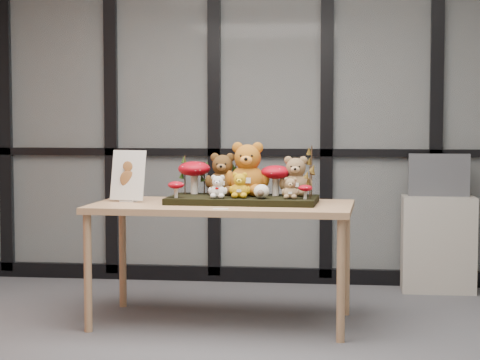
# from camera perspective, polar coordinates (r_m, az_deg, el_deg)

# --- Properties ---
(room_shell) EXTENTS (5.00, 5.00, 5.00)m
(room_shell) POSITION_cam_1_polar(r_m,az_deg,el_deg) (4.49, -0.78, 8.59)
(room_shell) COLOR #ADABA4
(room_shell) RESTS_ON floor
(glass_partition) EXTENTS (4.90, 0.06, 2.78)m
(glass_partition) POSITION_cam_1_polar(r_m,az_deg,el_deg) (6.94, 1.99, 4.85)
(glass_partition) COLOR #2D383F
(glass_partition) RESTS_ON floor
(display_table) EXTENTS (1.69, 0.90, 0.78)m
(display_table) POSITION_cam_1_polar(r_m,az_deg,el_deg) (5.58, -1.17, -2.23)
(display_table) COLOR tan
(display_table) RESTS_ON floor
(diorama_tray) EXTENTS (0.97, 0.52, 0.04)m
(diorama_tray) POSITION_cam_1_polar(r_m,az_deg,el_deg) (5.61, 0.19, -1.31)
(diorama_tray) COLOR black
(diorama_tray) RESTS_ON display_table
(bear_pooh_yellow) EXTENTS (0.30, 0.28, 0.38)m
(bear_pooh_yellow) POSITION_cam_1_polar(r_m,az_deg,el_deg) (5.68, 0.51, 0.91)
(bear_pooh_yellow) COLOR #A95F17
(bear_pooh_yellow) RESTS_ON diorama_tray
(bear_brown_medium) EXTENTS (0.24, 0.22, 0.30)m
(bear_brown_medium) POSITION_cam_1_polar(r_m,az_deg,el_deg) (5.73, -1.15, 0.54)
(bear_brown_medium) COLOR #4E3215
(bear_brown_medium) RESTS_ON diorama_tray
(bear_tan_back) EXTENTS (0.23, 0.21, 0.29)m
(bear_tan_back) POSITION_cam_1_polar(r_m,az_deg,el_deg) (5.65, 3.68, 0.39)
(bear_tan_back) COLOR olive
(bear_tan_back) RESTS_ON diorama_tray
(bear_small_yellow) EXTENTS (0.14, 0.13, 0.18)m
(bear_small_yellow) POSITION_cam_1_polar(r_m,az_deg,el_deg) (5.51, -0.01, -0.26)
(bear_small_yellow) COLOR gold
(bear_small_yellow) RESTS_ON diorama_tray
(bear_white_bow) EXTENTS (0.13, 0.12, 0.16)m
(bear_white_bow) POSITION_cam_1_polar(r_m,az_deg,el_deg) (5.50, -1.46, -0.36)
(bear_white_bow) COLOR white
(bear_white_bow) RESTS_ON diorama_tray
(bear_beige_small) EXTENTS (0.12, 0.11, 0.15)m
(bear_beige_small) POSITION_cam_1_polar(r_m,az_deg,el_deg) (5.46, 3.34, -0.47)
(bear_beige_small) COLOR #9C7C53
(bear_beige_small) RESTS_ON diorama_tray
(plush_cream_hedgehog) EXTENTS (0.08, 0.07, 0.10)m
(plush_cream_hedgehog) POSITION_cam_1_polar(r_m,az_deg,el_deg) (5.47, 1.42, -0.71)
(plush_cream_hedgehog) COLOR white
(plush_cream_hedgehog) RESTS_ON diorama_tray
(mushroom_back_left) EXTENTS (0.22, 0.22, 0.24)m
(mushroom_back_left) POSITION_cam_1_polar(r_m,az_deg,el_deg) (5.80, -3.02, 0.27)
(mushroom_back_left) COLOR #980413
(mushroom_back_left) RESTS_ON diorama_tray
(mushroom_back_right) EXTENTS (0.20, 0.20, 0.22)m
(mushroom_back_right) POSITION_cam_1_polar(r_m,az_deg,el_deg) (5.67, 2.36, 0.07)
(mushroom_back_right) COLOR #980413
(mushroom_back_right) RESTS_ON diorama_tray
(mushroom_front_left) EXTENTS (0.10, 0.10, 0.12)m
(mushroom_front_left) POSITION_cam_1_polar(r_m,az_deg,el_deg) (5.54, -4.22, -0.57)
(mushroom_front_left) COLOR #980413
(mushroom_front_left) RESTS_ON diorama_tray
(mushroom_front_right) EXTENTS (0.09, 0.09, 0.10)m
(mushroom_front_right) POSITION_cam_1_polar(r_m,az_deg,el_deg) (5.45, 4.31, -0.74)
(mushroom_front_right) COLOR #980413
(mushroom_front_right) RESTS_ON diorama_tray
(sprig_green_far_left) EXTENTS (0.05, 0.05, 0.26)m
(sprig_green_far_left) POSITION_cam_1_polar(r_m,az_deg,el_deg) (5.80, -3.64, 0.35)
(sprig_green_far_left) COLOR black
(sprig_green_far_left) RESTS_ON diorama_tray
(sprig_green_mid_left) EXTENTS (0.05, 0.05, 0.21)m
(sprig_green_mid_left) POSITION_cam_1_polar(r_m,az_deg,el_deg) (5.82, -2.36, 0.15)
(sprig_green_mid_left) COLOR black
(sprig_green_mid_left) RESTS_ON diorama_tray
(sprig_dry_far_right) EXTENTS (0.05, 0.05, 0.33)m
(sprig_dry_far_right) POSITION_cam_1_polar(r_m,az_deg,el_deg) (5.65, 4.72, 0.60)
(sprig_dry_far_right) COLOR brown
(sprig_dry_far_right) RESTS_ON diorama_tray
(sprig_dry_mid_right) EXTENTS (0.05, 0.05, 0.21)m
(sprig_dry_mid_right) POSITION_cam_1_polar(r_m,az_deg,el_deg) (5.53, 4.62, -0.08)
(sprig_dry_mid_right) COLOR brown
(sprig_dry_mid_right) RESTS_ON diorama_tray
(sprig_green_centre) EXTENTS (0.05, 0.05, 0.20)m
(sprig_green_centre) POSITION_cam_1_polar(r_m,az_deg,el_deg) (5.80, -0.27, 0.05)
(sprig_green_centre) COLOR black
(sprig_green_centre) RESTS_ON diorama_tray
(sign_holder) EXTENTS (0.25, 0.12, 0.34)m
(sign_holder) POSITION_cam_1_polar(r_m,az_deg,el_deg) (5.73, -7.36, 0.17)
(sign_holder) COLOR silver
(sign_holder) RESTS_ON display_table
(label_card) EXTENTS (0.09, 0.03, 0.00)m
(label_card) POSITION_cam_1_polar(r_m,az_deg,el_deg) (5.24, -1.28, -1.91)
(label_card) COLOR white
(label_card) RESTS_ON display_table
(cabinet) EXTENTS (0.55, 0.32, 0.73)m
(cabinet) POSITION_cam_1_polar(r_m,az_deg,el_deg) (6.82, 12.88, -4.11)
(cabinet) COLOR #A49E92
(cabinet) RESTS_ON floor
(monitor) EXTENTS (0.46, 0.05, 0.33)m
(monitor) POSITION_cam_1_polar(r_m,az_deg,el_deg) (6.78, 12.93, 0.32)
(monitor) COLOR #52545A
(monitor) RESTS_ON cabinet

